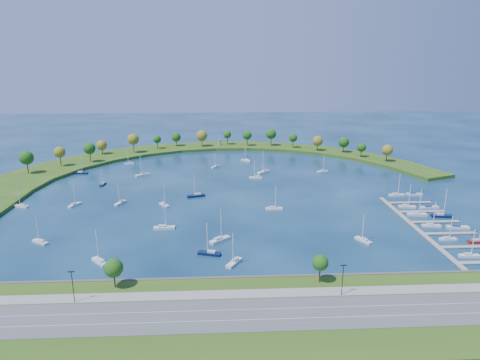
{
  "coord_description": "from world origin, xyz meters",
  "views": [
    {
      "loc": [
        -6.67,
        -228.44,
        71.24
      ],
      "look_at": [
        5.0,
        5.0,
        4.0
      ],
      "focal_mm": 31.91,
      "sensor_mm": 36.0,
      "label": 1
    }
  ],
  "objects_px": {
    "moored_boat_18": "(120,202)",
    "docked_boat_9": "(429,207)",
    "moored_boat_10": "(103,184)",
    "moored_boat_13": "(216,166)",
    "moored_boat_2": "(264,171)",
    "dock_system": "(432,227)",
    "moored_boat_4": "(40,241)",
    "moored_boat_21": "(274,208)",
    "moored_boat_0": "(363,240)",
    "docked_boat_4": "(431,225)",
    "moored_boat_9": "(256,177)",
    "moored_boat_11": "(74,204)",
    "docked_boat_8": "(407,206)",
    "moored_boat_7": "(81,172)",
    "docked_boat_6": "(417,214)",
    "moored_boat_6": "(210,253)",
    "docked_boat_11": "(414,194)",
    "moored_boat_19": "(100,261)",
    "moored_boat_17": "(196,195)",
    "moored_boat_8": "(234,262)",
    "docked_boat_7": "(441,215)",
    "harbor_tower": "(219,142)",
    "moored_boat_14": "(323,171)",
    "moored_boat_15": "(220,239)",
    "moored_boat_20": "(143,174)",
    "moored_boat_5": "(164,204)",
    "docked_boat_2": "(448,238)",
    "moored_boat_3": "(164,227)",
    "moored_boat_12": "(129,163)",
    "docked_boat_10": "(397,194)",
    "moored_boat_1": "(21,205)",
    "docked_boat_0": "(469,255)",
    "moored_boat_16": "(246,160)",
    "docked_boat_5": "(458,227)"
  },
  "relations": [
    {
      "from": "moored_boat_18",
      "to": "docked_boat_9",
      "type": "bearing_deg",
      "value": 110.81
    },
    {
      "from": "moored_boat_10",
      "to": "moored_boat_13",
      "type": "xyz_separation_m",
      "value": [
        65.09,
        38.81,
        0.01
      ]
    },
    {
      "from": "moored_boat_2",
      "to": "dock_system",
      "type": "bearing_deg",
      "value": 83.28
    },
    {
      "from": "moored_boat_4",
      "to": "moored_boat_21",
      "type": "distance_m",
      "value": 103.85
    },
    {
      "from": "dock_system",
      "to": "moored_boat_0",
      "type": "relative_size",
      "value": 7.22
    },
    {
      "from": "moored_boat_13",
      "to": "docked_boat_4",
      "type": "xyz_separation_m",
      "value": [
        94.79,
        -110.23,
        0.04
      ]
    },
    {
      "from": "moored_boat_9",
      "to": "moored_boat_11",
      "type": "height_order",
      "value": "moored_boat_9"
    },
    {
      "from": "moored_boat_0",
      "to": "docked_boat_8",
      "type": "distance_m",
      "value": 51.91
    },
    {
      "from": "moored_boat_7",
      "to": "moored_boat_21",
      "type": "bearing_deg",
      "value": -27.75
    },
    {
      "from": "docked_boat_4",
      "to": "docked_boat_6",
      "type": "relative_size",
      "value": 0.89
    },
    {
      "from": "moored_boat_6",
      "to": "moored_boat_7",
      "type": "height_order",
      "value": "moored_boat_6"
    },
    {
      "from": "moored_boat_9",
      "to": "docked_boat_11",
      "type": "distance_m",
      "value": 90.43
    },
    {
      "from": "moored_boat_19",
      "to": "moored_boat_17",
      "type": "bearing_deg",
      "value": -64.26
    },
    {
      "from": "moored_boat_19",
      "to": "docked_boat_11",
      "type": "xyz_separation_m",
      "value": [
        148.03,
        71.63,
        -0.29
      ]
    },
    {
      "from": "moored_boat_0",
      "to": "moored_boat_8",
      "type": "xyz_separation_m",
      "value": [
        -52.7,
        -16.74,
        0.02
      ]
    },
    {
      "from": "moored_boat_0",
      "to": "docked_boat_8",
      "type": "relative_size",
      "value": 0.96
    },
    {
      "from": "moored_boat_2",
      "to": "docked_boat_7",
      "type": "height_order",
      "value": "moored_boat_2"
    },
    {
      "from": "harbor_tower",
      "to": "moored_boat_9",
      "type": "xyz_separation_m",
      "value": [
        21.77,
        -94.09,
        -3.52
      ]
    },
    {
      "from": "moored_boat_9",
      "to": "moored_boat_10",
      "type": "distance_m",
      "value": 90.34
    },
    {
      "from": "moored_boat_14",
      "to": "moored_boat_21",
      "type": "bearing_deg",
      "value": -140.42
    },
    {
      "from": "docked_boat_8",
      "to": "docked_boat_11",
      "type": "bearing_deg",
      "value": 67.0
    },
    {
      "from": "dock_system",
      "to": "moored_boat_6",
      "type": "relative_size",
      "value": 6.47
    },
    {
      "from": "moored_boat_15",
      "to": "moored_boat_20",
      "type": "height_order",
      "value": "moored_boat_15"
    },
    {
      "from": "moored_boat_5",
      "to": "docked_boat_2",
      "type": "distance_m",
      "value": 129.24
    },
    {
      "from": "moored_boat_4",
      "to": "moored_boat_9",
      "type": "xyz_separation_m",
      "value": [
        93.95,
        90.13,
        -0.0
      ]
    },
    {
      "from": "moored_boat_7",
      "to": "moored_boat_10",
      "type": "distance_m",
      "value": 33.05
    },
    {
      "from": "moored_boat_3",
      "to": "moored_boat_6",
      "type": "bearing_deg",
      "value": -55.89
    },
    {
      "from": "moored_boat_2",
      "to": "docked_boat_7",
      "type": "relative_size",
      "value": 1.05
    },
    {
      "from": "moored_boat_13",
      "to": "moored_boat_4",
      "type": "bearing_deg",
      "value": 13.61
    },
    {
      "from": "moored_boat_7",
      "to": "docked_boat_8",
      "type": "height_order",
      "value": "docked_boat_8"
    },
    {
      "from": "moored_boat_7",
      "to": "docked_boat_6",
      "type": "bearing_deg",
      "value": -20.32
    },
    {
      "from": "harbor_tower",
      "to": "moored_boat_13",
      "type": "distance_m",
      "value": 65.38
    },
    {
      "from": "moored_boat_21",
      "to": "moored_boat_5",
      "type": "bearing_deg",
      "value": 171.52
    },
    {
      "from": "moored_boat_5",
      "to": "docked_boat_11",
      "type": "bearing_deg",
      "value": 59.02
    },
    {
      "from": "moored_boat_7",
      "to": "moored_boat_12",
      "type": "xyz_separation_m",
      "value": [
        25.27,
        24.31,
        -0.04
      ]
    },
    {
      "from": "harbor_tower",
      "to": "docked_boat_10",
      "type": "distance_m",
      "value": 162.43
    },
    {
      "from": "moored_boat_17",
      "to": "moored_boat_19",
      "type": "relative_size",
      "value": 1.12
    },
    {
      "from": "moored_boat_10",
      "to": "dock_system",
      "type": "bearing_deg",
      "value": 71.88
    },
    {
      "from": "harbor_tower",
      "to": "docked_boat_8",
      "type": "height_order",
      "value": "docked_boat_8"
    },
    {
      "from": "docked_boat_2",
      "to": "moored_boat_14",
      "type": "bearing_deg",
      "value": 101.82
    },
    {
      "from": "harbor_tower",
      "to": "moored_boat_5",
      "type": "distance_m",
      "value": 144.49
    },
    {
      "from": "moored_boat_19",
      "to": "docked_boat_9",
      "type": "height_order",
      "value": "moored_boat_19"
    },
    {
      "from": "docked_boat_2",
      "to": "docked_boat_6",
      "type": "bearing_deg",
      "value": 88.55
    },
    {
      "from": "moored_boat_3",
      "to": "moored_boat_20",
      "type": "bearing_deg",
      "value": 101.65
    },
    {
      "from": "moored_boat_1",
      "to": "docked_boat_4",
      "type": "relative_size",
      "value": 0.97
    },
    {
      "from": "moored_boat_3",
      "to": "docked_boat_7",
      "type": "bearing_deg",
      "value": -0.01
    },
    {
      "from": "moored_boat_0",
      "to": "docked_boat_0",
      "type": "distance_m",
      "value": 38.05
    },
    {
      "from": "harbor_tower",
      "to": "moored_boat_11",
      "type": "relative_size",
      "value": 0.43
    },
    {
      "from": "dock_system",
      "to": "moored_boat_16",
      "type": "xyz_separation_m",
      "value": [
        -72.73,
        128.69,
        0.54
      ]
    },
    {
      "from": "moored_boat_1",
      "to": "docked_boat_5",
      "type": "distance_m",
      "value": 204.4
    }
  ]
}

